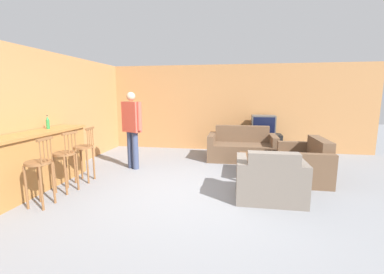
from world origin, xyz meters
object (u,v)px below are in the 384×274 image
bar_chair_far (84,152)px  armchair_near (270,181)px  bar_chair_mid (65,159)px  coffee_table (252,160)px  person_by_window (132,126)px  bar_chair_near (39,169)px  bottle (48,123)px  couch_far (242,148)px  loveseat_right (305,164)px  tv_unit (262,144)px  tv (263,125)px

bar_chair_far → armchair_near: size_ratio=1.00×
bar_chair_mid → coffee_table: bearing=24.3°
bar_chair_mid → person_by_window: person_by_window is taller
bar_chair_near → bottle: bearing=121.8°
bottle → person_by_window: (1.28, 1.08, -0.17)m
couch_far → loveseat_right: (1.24, -1.35, -0.00)m
armchair_near → person_by_window: size_ratio=0.61×
bar_chair_mid → armchair_near: bar_chair_mid is taller
loveseat_right → tv_unit: (-0.64, 2.15, -0.02)m
bar_chair_near → bar_chair_far: size_ratio=1.00×
armchair_near → loveseat_right: 1.47m
coffee_table → person_by_window: (-2.72, 0.09, 0.66)m
armchair_near → loveseat_right: bearing=55.1°
armchair_near → loveseat_right: (0.84, 1.21, -0.00)m
bar_chair_mid → coffee_table: bar_chair_mid is taller
loveseat_right → tv: 2.31m
tv → bar_chair_mid: bearing=-135.8°
bottle → bar_chair_far: bearing=5.5°
loveseat_right → bottle: bottle is taller
bar_chair_mid → armchair_near: bearing=4.2°
armchair_near → person_by_window: 3.29m
person_by_window → coffee_table: bearing=-1.9°
bar_chair_far → armchair_near: bar_chair_far is taller
coffee_table → bar_chair_far: bearing=-164.4°
bar_chair_mid → couch_far: size_ratio=0.62×
bar_chair_mid → armchair_near: size_ratio=1.00×
bar_chair_mid → tv_unit: bar_chair_mid is taller
bar_chair_far → bottle: bottle is taller
bar_chair_far → loveseat_right: (4.36, 0.89, -0.28)m
loveseat_right → bar_chair_far: bearing=-168.4°
tv_unit → couch_far: bearing=-127.0°
bar_chair_far → coffee_table: bearing=15.6°
bar_chair_far → couch_far: 3.85m
coffee_table → person_by_window: person_by_window is taller
bar_chair_far → loveseat_right: 4.46m
bar_chair_far → tv_unit: 4.82m
bar_chair_far → loveseat_right: bar_chair_far is taller
armchair_near → coffee_table: armchair_near is taller
bar_chair_near → armchair_near: bar_chair_near is taller
person_by_window → bar_chair_far: bearing=-120.1°
bar_chair_mid → person_by_window: bearing=69.6°
couch_far → coffee_table: 1.34m
armchair_near → coffee_table: size_ratio=1.08×
bar_chair_far → couch_far: bearing=35.8°
bottle → person_by_window: 1.69m
bar_chair_far → armchair_near: (3.51, -0.32, -0.28)m
tv → bar_chair_near: bearing=-131.3°
loveseat_right → tv_unit: bearing=106.6°
bar_chair_far → coffee_table: 3.44m
tv_unit → coffee_table: bearing=-101.0°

